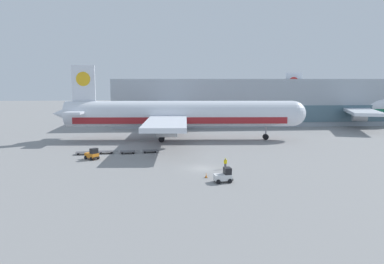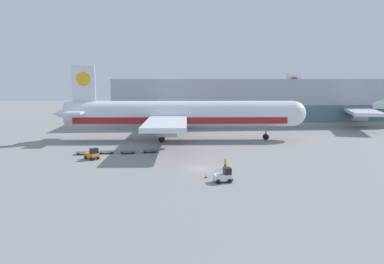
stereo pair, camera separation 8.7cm
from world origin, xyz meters
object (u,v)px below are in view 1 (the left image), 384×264
Objects in this scene: baggage_tug_foreground at (224,176)px; traffic_cone_near at (206,175)px; airplane_main at (177,115)px; baggage_tug_mid at (92,154)px; airplane_distant at (360,107)px; baggage_dolly_trail at (150,151)px; ground_crew_near at (225,163)px; baggage_dolly_lead at (84,152)px; baggage_dolly_second at (106,152)px; baggage_dolly_third at (128,151)px.

traffic_cone_near is at bearing 123.86° from baggage_tug_foreground.
baggage_tug_mid is (-15.65, -20.18, -4.96)m from airplane_main.
baggage_dolly_trail is (-62.86, -39.29, -5.11)m from airplane_distant.
ground_crew_near is (21.92, -8.94, 0.13)m from baggage_tug_mid.
baggage_dolly_trail is at bearing 71.30° from baggage_tug_mid.
ground_crew_near is (24.31, -13.42, 0.62)m from baggage_dolly_lead.
baggage_tug_foreground is at bearing -53.47° from baggage_dolly_second.
baggage_tug_foreground is 0.69× the size of baggage_dolly_third.
baggage_dolly_second is 24.64m from ground_crew_near.
baggage_tug_mid reaches higher than ground_crew_near.
airplane_main is 15.48× the size of baggage_dolly_lead.
traffic_cone_near is (18.30, -13.95, -0.54)m from baggage_tug_mid.
baggage_dolly_second is at bearing -133.06° from airplane_distant.
baggage_dolly_third is at bearing 82.54° from baggage_tug_mid.
baggage_dolly_third is 5.42× the size of traffic_cone_near.
baggage_tug_foreground is at bearing -68.78° from baggage_dolly_trail.
ground_crew_near reaches higher than baggage_dolly_trail.
ground_crew_near is at bearing 20.49° from baggage_tug_mid.
baggage_tug_foreground is at bearing -47.16° from baggage_dolly_lead.
airplane_main reaches higher than baggage_dolly_lead.
baggage_dolly_trail is (-5.80, -14.81, -5.45)m from airplane_main.
baggage_tug_mid reaches higher than baggage_dolly_trail.
traffic_cone_near is at bearing -71.05° from baggage_dolly_trail.
ground_crew_near is 2.48× the size of traffic_cone_near.
airplane_distant is at bearing 47.13° from traffic_cone_near.
baggage_tug_foreground is 3.76× the size of traffic_cone_near.
airplane_distant is at bearing 27.33° from baggage_dolly_trail.
baggage_dolly_lead is (-22.82, 20.91, -0.49)m from baggage_tug_foreground.
airplane_distant reaches higher than baggage_tug_foreground.
ground_crew_near reaches higher than baggage_dolly_third.
ground_crew_near is at bearing 54.16° from traffic_cone_near.
airplane_main is at bearing 94.44° from traffic_cone_near.
baggage_tug_mid is at bearing -144.81° from baggage_dolly_third.
airplane_distant reaches higher than baggage_dolly_third.
airplane_main reaches higher than baggage_dolly_third.
baggage_dolly_third is 2.18× the size of ground_crew_near.
baggage_dolly_lead and baggage_dolly_second have the same top height.
airplane_main is at bearing 36.37° from baggage_dolly_lead.
baggage_dolly_second is 4.06m from baggage_dolly_third.
baggage_tug_mid is 1.61× the size of ground_crew_near.
baggage_dolly_second is at bearing 177.65° from baggage_dolly_trail.
airplane_distant is 14.11× the size of baggage_dolly_third.
traffic_cone_near reaches higher than baggage_dolly_lead.
baggage_dolly_third is (-9.96, -15.44, -5.45)m from airplane_main.
baggage_dolly_second is 1.00× the size of baggage_dolly_trail.
traffic_cone_near is at bearing -46.36° from baggage_dolly_lead.
baggage_tug_foreground is 25.81m from baggage_dolly_third.
baggage_tug_mid is 0.74× the size of baggage_dolly_second.
baggage_tug_mid is at bearing 134.34° from baggage_tug_foreground.
airplane_distant is at bearing 42.57° from baggage_tug_foreground.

